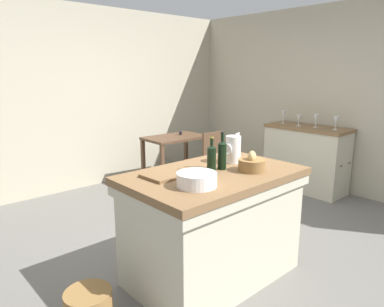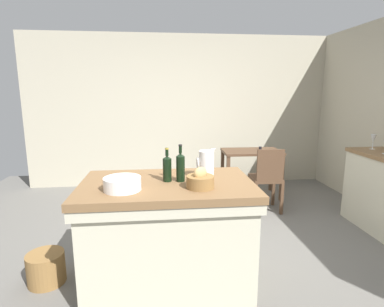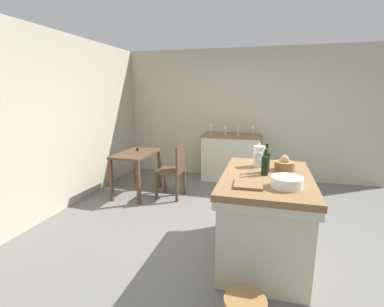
# 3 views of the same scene
# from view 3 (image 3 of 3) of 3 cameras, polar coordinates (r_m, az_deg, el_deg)

# --- Properties ---
(ground_plane) EXTENTS (6.76, 6.76, 0.00)m
(ground_plane) POSITION_cam_3_polar(r_m,az_deg,el_deg) (3.67, 7.59, -16.12)
(ground_plane) COLOR #66635E
(wall_back) EXTENTS (5.32, 0.12, 2.60)m
(wall_back) POSITION_cam_3_polar(r_m,az_deg,el_deg) (4.40, -27.79, 5.17)
(wall_back) COLOR #B2AA93
(wall_back) RESTS_ON ground
(wall_right) EXTENTS (0.12, 5.20, 2.60)m
(wall_right) POSITION_cam_3_polar(r_m,az_deg,el_deg) (5.83, 11.43, 7.79)
(wall_right) COLOR #B2AA93
(wall_right) RESTS_ON ground
(island_table) EXTENTS (1.42, 0.89, 0.91)m
(island_table) POSITION_cam_3_polar(r_m,az_deg,el_deg) (3.12, 14.61, -11.74)
(island_table) COLOR brown
(island_table) RESTS_ON ground
(side_cabinet) EXTENTS (0.52, 1.17, 0.93)m
(side_cabinet) POSITION_cam_3_polar(r_m,az_deg,el_deg) (5.65, 8.00, -0.78)
(side_cabinet) COLOR brown
(side_cabinet) RESTS_ON ground
(writing_desk) EXTENTS (0.92, 0.59, 0.79)m
(writing_desk) POSITION_cam_3_polar(r_m,az_deg,el_deg) (4.87, -11.31, -1.21)
(writing_desk) COLOR #513826
(writing_desk) RESTS_ON ground
(wooden_chair) EXTENTS (0.42, 0.42, 0.90)m
(wooden_chair) POSITION_cam_3_polar(r_m,az_deg,el_deg) (4.67, -3.76, -3.21)
(wooden_chair) COLOR #513826
(wooden_chair) RESTS_ON ground
(pitcher) EXTENTS (0.17, 0.13, 0.28)m
(pitcher) POSITION_cam_3_polar(r_m,az_deg,el_deg) (3.27, 13.53, -0.51)
(pitcher) COLOR white
(pitcher) RESTS_ON island_table
(wash_bowl) EXTENTS (0.28, 0.28, 0.10)m
(wash_bowl) POSITION_cam_3_polar(r_m,az_deg,el_deg) (2.64, 18.82, -5.55)
(wash_bowl) COLOR white
(wash_bowl) RESTS_ON island_table
(bread_basket) EXTENTS (0.22, 0.22, 0.17)m
(bread_basket) POSITION_cam_3_polar(r_m,az_deg,el_deg) (3.21, 18.37, -2.24)
(bread_basket) COLOR olive
(bread_basket) RESTS_ON island_table
(cutting_board) EXTENTS (0.29, 0.27, 0.02)m
(cutting_board) POSITION_cam_3_polar(r_m,az_deg,el_deg) (2.62, 11.45, -6.15)
(cutting_board) COLOR brown
(cutting_board) RESTS_ON island_table
(wine_bottle_dark) EXTENTS (0.07, 0.07, 0.31)m
(wine_bottle_dark) POSITION_cam_3_polar(r_m,az_deg,el_deg) (3.05, 14.93, -1.44)
(wine_bottle_dark) COLOR black
(wine_bottle_dark) RESTS_ON island_table
(wine_bottle_amber) EXTENTS (0.07, 0.07, 0.28)m
(wine_bottle_amber) POSITION_cam_3_polar(r_m,az_deg,el_deg) (2.95, 14.68, -2.14)
(wine_bottle_amber) COLOR black
(wine_bottle_amber) RESTS_ON island_table
(wine_glass_far_left) EXTENTS (0.07, 0.07, 0.19)m
(wine_glass_far_left) POSITION_cam_3_polar(r_m,az_deg,el_deg) (5.50, 12.32, 4.95)
(wine_glass_far_left) COLOR white
(wine_glass_far_left) RESTS_ON side_cabinet
(wine_glass_left) EXTENTS (0.07, 0.07, 0.19)m
(wine_glass_left) POSITION_cam_3_polar(r_m,az_deg,el_deg) (5.52, 9.40, 5.09)
(wine_glass_left) COLOR white
(wine_glass_left) RESTS_ON side_cabinet
(wine_glass_middle) EXTENTS (0.07, 0.07, 0.16)m
(wine_glass_middle) POSITION_cam_3_polar(r_m,az_deg,el_deg) (5.51, 6.84, 4.99)
(wine_glass_middle) COLOR white
(wine_glass_middle) RESTS_ON side_cabinet
(wine_glass_right) EXTENTS (0.07, 0.07, 0.19)m
(wine_glass_right) POSITION_cam_3_polar(r_m,az_deg,el_deg) (5.62, 3.92, 5.37)
(wine_glass_right) COLOR white
(wine_glass_right) RESTS_ON side_cabinet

